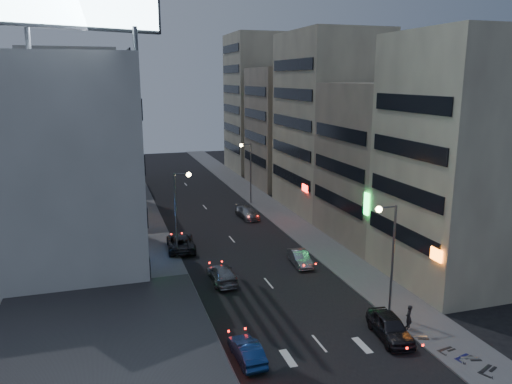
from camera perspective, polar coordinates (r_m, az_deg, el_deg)
name	(u,v)px	position (r m, az deg, el deg)	size (l,w,h in m)	color
ground	(349,379)	(30.29, 10.57, -20.25)	(180.00, 180.00, 0.00)	black
sidewalk_left	(150,235)	(54.90, -11.98, -4.78)	(4.00, 120.00, 0.12)	#4C4C4F
sidewalk_right	(289,222)	(58.40, 3.85, -3.45)	(4.00, 120.00, 0.12)	#4C4C4F
food_court	(86,370)	(28.25, -18.86, -18.69)	(11.00, 13.00, 3.88)	beige
white_building	(43,174)	(43.11, -23.20, 1.88)	(14.00, 24.00, 18.00)	beige
shophouse_near	(461,161)	(43.15, 22.38, 3.31)	(10.00, 11.00, 20.00)	beige
shophouse_mid	(387,163)	(52.96, 14.74, 3.27)	(11.00, 12.00, 16.00)	tan
shophouse_far	(329,123)	(63.67, 8.30, 7.84)	(10.00, 14.00, 22.00)	beige
far_left_a	(75,130)	(67.59, -20.02, 6.64)	(11.00, 10.00, 20.00)	beige
far_left_b	(76,139)	(80.79, -19.88, 5.76)	(12.00, 10.00, 15.00)	slate
far_right_a	(289,128)	(77.77, 3.80, 7.36)	(11.00, 12.00, 18.00)	tan
far_right_b	(264,104)	(90.88, 0.91, 10.08)	(12.00, 12.00, 24.00)	beige
street_lamp_right_near	(389,244)	(35.41, 14.91, -5.82)	(1.60, 0.44, 8.02)	#595B60
street_lamp_left	(180,203)	(46.04, -8.72, -1.20)	(1.60, 0.44, 8.02)	#595B60
street_lamp_right_far	(248,164)	(65.79, -0.93, 3.18)	(1.60, 0.44, 8.02)	#595B60
parked_car_right_near	(390,327)	(34.47, 15.06, -14.65)	(1.83, 4.54, 1.55)	black
parked_car_right_mid	(300,258)	(45.43, 5.03, -7.53)	(1.37, 3.93, 1.29)	#9C9FA4
parked_car_left	(181,242)	(49.56, -8.60, -5.71)	(2.55, 5.54, 1.54)	#242529
parked_car_right_far	(247,212)	(60.00, -1.00, -2.36)	(1.91, 4.69, 1.36)	gray
road_car_blue	(247,351)	(31.10, -1.05, -17.69)	(1.35, 3.87, 1.27)	navy
road_car_silver	(222,274)	(41.73, -3.89, -9.35)	(1.92, 4.72, 1.37)	gray
person	(409,317)	(35.62, 17.05, -13.51)	(0.61, 0.40, 1.67)	black
scooter_black_a	(489,355)	(33.43, 25.08, -16.51)	(1.95, 0.65, 1.19)	black
scooter_silver_a	(479,348)	(34.00, 24.12, -15.96)	(1.85, 0.62, 1.13)	#B4B7BC
scooter_blue	(467,345)	(34.11, 22.95, -15.81)	(1.74, 0.58, 1.06)	navy
scooter_black_b	(451,338)	(34.53, 21.36, -15.33)	(1.70, 0.57, 1.04)	black
scooter_silver_b	(428,328)	(35.19, 19.03, -14.43)	(1.97, 0.66, 1.20)	#B9BCC1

